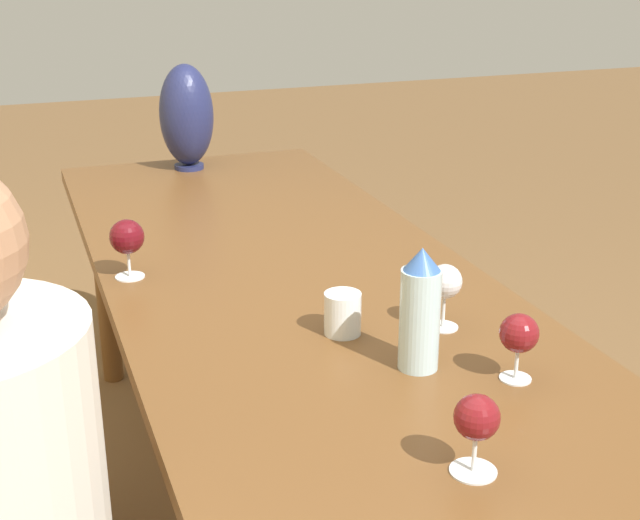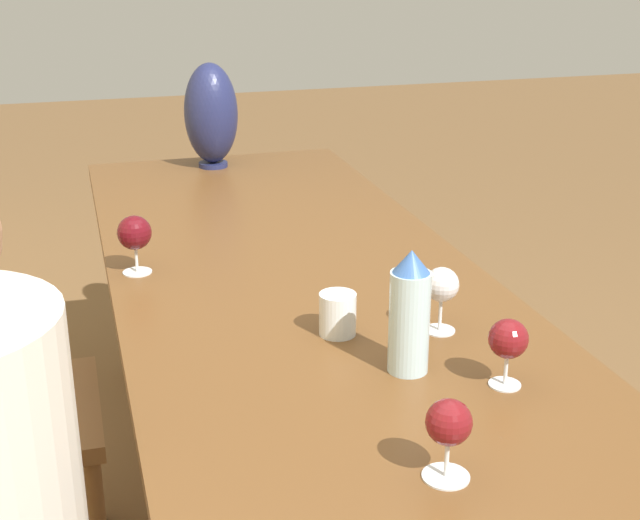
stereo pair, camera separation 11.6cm
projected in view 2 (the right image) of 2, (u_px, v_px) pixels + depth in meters
dining_table at (344, 367)px, 1.75m from camera, size 3.05×0.84×0.74m
water_bottle at (410, 313)px, 1.56m from camera, size 0.07×0.07×0.23m
water_tumbler at (338, 314)px, 1.73m from camera, size 0.07×0.07×0.09m
vase at (211, 114)px, 2.91m from camera, size 0.17×0.17×0.34m
wine_glass_1 at (508, 340)px, 1.52m from camera, size 0.07×0.07×0.12m
wine_glass_2 at (134, 234)px, 2.02m from camera, size 0.08×0.08×0.14m
wine_glass_3 at (447, 425)px, 1.26m from camera, size 0.07×0.07×0.13m
wine_glass_4 at (442, 286)px, 1.73m from camera, size 0.07×0.07×0.13m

